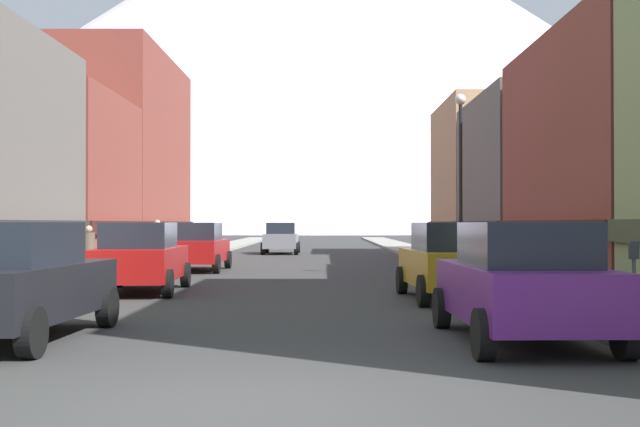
{
  "coord_description": "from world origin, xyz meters",
  "views": [
    {
      "loc": [
        0.87,
        -7.91,
        1.77
      ],
      "look_at": [
        0.64,
        36.39,
        2.27
      ],
      "focal_mm": 46.48,
      "sensor_mm": 36.0,
      "label": 1
    }
  ],
  "objects_px": {
    "car_left_1": "(141,257)",
    "pedestrian_2": "(89,253)",
    "trash_bin_right": "(578,275)",
    "car_left_2": "(197,246)",
    "parking_meter_near": "(634,271)",
    "streetlamp_right": "(461,155)",
    "car_driving_0": "(281,238)",
    "pedestrian_1": "(24,261)",
    "potted_plant_0": "(535,258)",
    "car_right_1": "(452,261)",
    "car_right_0": "(522,282)",
    "car_left_0": "(13,281)",
    "pedestrian_0": "(157,242)"
  },
  "relations": [
    {
      "from": "car_left_1",
      "to": "pedestrian_2",
      "type": "bearing_deg",
      "value": 121.65
    },
    {
      "from": "car_left_1",
      "to": "trash_bin_right",
      "type": "relative_size",
      "value": 4.56
    },
    {
      "from": "car_left_2",
      "to": "parking_meter_near",
      "type": "height_order",
      "value": "car_left_2"
    },
    {
      "from": "pedestrian_2",
      "to": "streetlamp_right",
      "type": "xyz_separation_m",
      "value": [
        11.6,
        2.19,
        3.13
      ]
    },
    {
      "from": "car_driving_0",
      "to": "pedestrian_1",
      "type": "height_order",
      "value": "car_driving_0"
    },
    {
      "from": "streetlamp_right",
      "to": "pedestrian_2",
      "type": "bearing_deg",
      "value": -169.31
    },
    {
      "from": "car_left_1",
      "to": "car_left_2",
      "type": "distance_m",
      "value": 9.42
    },
    {
      "from": "car_left_1",
      "to": "pedestrian_1",
      "type": "distance_m",
      "value": 2.84
    },
    {
      "from": "streetlamp_right",
      "to": "trash_bin_right",
      "type": "bearing_deg",
      "value": -83.82
    },
    {
      "from": "potted_plant_0",
      "to": "streetlamp_right",
      "type": "relative_size",
      "value": 0.18
    },
    {
      "from": "trash_bin_right",
      "to": "car_left_2",
      "type": "bearing_deg",
      "value": 129.1
    },
    {
      "from": "car_right_1",
      "to": "car_left_1",
      "type": "bearing_deg",
      "value": 165.48
    },
    {
      "from": "car_right_1",
      "to": "pedestrian_2",
      "type": "xyz_separation_m",
      "value": [
        -10.05,
        5.95,
        -0.05
      ]
    },
    {
      "from": "parking_meter_near",
      "to": "pedestrian_2",
      "type": "relative_size",
      "value": 0.86
    },
    {
      "from": "car_right_1",
      "to": "car_driving_0",
      "type": "distance_m",
      "value": 28.82
    },
    {
      "from": "trash_bin_right",
      "to": "car_driving_0",
      "type": "bearing_deg",
      "value": 105.13
    },
    {
      "from": "car_left_1",
      "to": "pedestrian_1",
      "type": "bearing_deg",
      "value": -149.82
    },
    {
      "from": "car_left_1",
      "to": "car_driving_0",
      "type": "relative_size",
      "value": 1.02
    },
    {
      "from": "car_right_0",
      "to": "car_right_1",
      "type": "height_order",
      "value": "same"
    },
    {
      "from": "car_driving_0",
      "to": "parking_meter_near",
      "type": "bearing_deg",
      "value": -77.9
    },
    {
      "from": "car_left_2",
      "to": "trash_bin_right",
      "type": "xyz_separation_m",
      "value": [
        10.15,
        -12.49,
        -0.26
      ]
    },
    {
      "from": "parking_meter_near",
      "to": "trash_bin_right",
      "type": "distance_m",
      "value": 4.92
    },
    {
      "from": "car_left_0",
      "to": "car_left_1",
      "type": "xyz_separation_m",
      "value": [
        0.0,
        8.62,
        0.0
      ]
    },
    {
      "from": "car_left_2",
      "to": "car_right_1",
      "type": "distance_m",
      "value": 13.69
    },
    {
      "from": "car_right_1",
      "to": "trash_bin_right",
      "type": "relative_size",
      "value": 4.57
    },
    {
      "from": "car_left_2",
      "to": "car_right_0",
      "type": "distance_m",
      "value": 19.69
    },
    {
      "from": "car_right_0",
      "to": "streetlamp_right",
      "type": "relative_size",
      "value": 0.76
    },
    {
      "from": "car_right_1",
      "to": "pedestrian_1",
      "type": "distance_m",
      "value": 10.07
    },
    {
      "from": "car_driving_0",
      "to": "pedestrian_0",
      "type": "bearing_deg",
      "value": -111.0
    },
    {
      "from": "streetlamp_right",
      "to": "parking_meter_near",
      "type": "bearing_deg",
      "value": -88.38
    },
    {
      "from": "car_left_2",
      "to": "car_driving_0",
      "type": "height_order",
      "value": "same"
    },
    {
      "from": "parking_meter_near",
      "to": "pedestrian_2",
      "type": "xyz_separation_m",
      "value": [
        -12.0,
        11.91,
        -0.16
      ]
    },
    {
      "from": "car_right_1",
      "to": "streetlamp_right",
      "type": "bearing_deg",
      "value": 79.23
    },
    {
      "from": "car_left_0",
      "to": "pedestrian_0",
      "type": "height_order",
      "value": "pedestrian_0"
    },
    {
      "from": "car_left_2",
      "to": "streetlamp_right",
      "type": "height_order",
      "value": "streetlamp_right"
    },
    {
      "from": "pedestrian_2",
      "to": "parking_meter_near",
      "type": "bearing_deg",
      "value": -44.8
    },
    {
      "from": "car_left_2",
      "to": "potted_plant_0",
      "type": "bearing_deg",
      "value": -30.47
    },
    {
      "from": "car_right_1",
      "to": "car_driving_0",
      "type": "height_order",
      "value": "same"
    },
    {
      "from": "car_right_0",
      "to": "car_right_1",
      "type": "xyz_separation_m",
      "value": [
        0.0,
        6.77,
        0.0
      ]
    },
    {
      "from": "pedestrian_1",
      "to": "car_right_0",
      "type": "bearing_deg",
      "value": -36.04
    },
    {
      "from": "streetlamp_right",
      "to": "pedestrian_1",
      "type": "bearing_deg",
      "value": -146.78
    },
    {
      "from": "pedestrian_2",
      "to": "streetlamp_right",
      "type": "relative_size",
      "value": 0.26
    },
    {
      "from": "potted_plant_0",
      "to": "streetlamp_right",
      "type": "xyz_separation_m",
      "value": [
        -1.65,
        3.1,
        3.24
      ]
    },
    {
      "from": "car_right_1",
      "to": "pedestrian_0",
      "type": "distance_m",
      "value": 19.06
    },
    {
      "from": "car_right_0",
      "to": "car_driving_0",
      "type": "distance_m",
      "value": 35.49
    },
    {
      "from": "car_right_0",
      "to": "trash_bin_right",
      "type": "relative_size",
      "value": 4.53
    },
    {
      "from": "car_right_1",
      "to": "potted_plant_0",
      "type": "xyz_separation_m",
      "value": [
        3.2,
        5.03,
        -0.16
      ]
    },
    {
      "from": "car_left_0",
      "to": "car_left_1",
      "type": "height_order",
      "value": "same"
    },
    {
      "from": "pedestrian_0",
      "to": "car_driving_0",
      "type": "bearing_deg",
      "value": 69.0
    },
    {
      "from": "car_left_0",
      "to": "car_right_1",
      "type": "distance_m",
      "value": 10.1
    }
  ]
}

